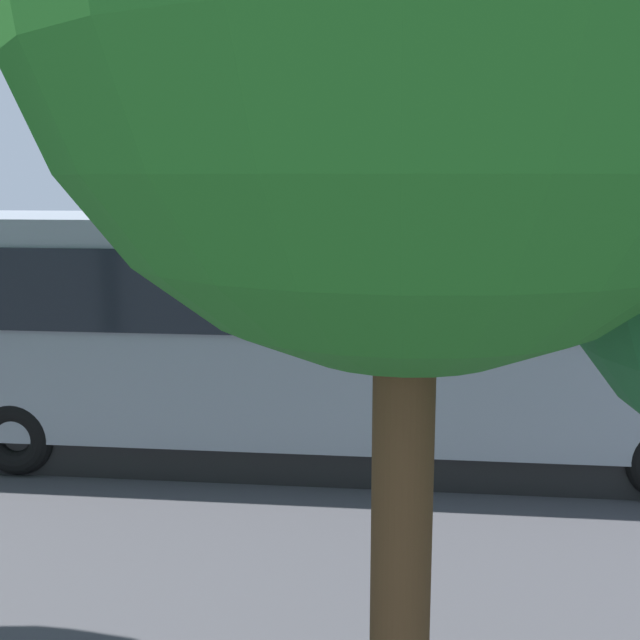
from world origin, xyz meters
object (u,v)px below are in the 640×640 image
Objects in this scene: spectator_far_left at (525,341)px; spectator_left at (444,341)px; traffic_cone at (322,343)px; spectator_centre at (366,343)px; parked_motorcycle_silver at (289,380)px; tour_bus at (336,337)px; stunt_motorcycle at (220,326)px; spectator_far_right at (224,336)px; spectator_right at (305,333)px.

spectator_left is at bearing -2.20° from spectator_far_left.
spectator_far_left is 4.94m from traffic_cone.
spectator_centre is 3.59m from traffic_cone.
spectator_left is 2.69m from parked_motorcycle_silver.
tour_bus is 6.86m from stunt_motorcycle.
parked_motorcycle_silver is 3.26× the size of traffic_cone.
stunt_motorcycle is (0.90, -3.30, -0.46)m from spectator_far_right.
tour_bus reaches higher than spectator_far_left.
spectator_centre is 0.97× the size of spectator_far_right.
spectator_far_left is at bearing -169.45° from parked_motorcycle_silver.
spectator_far_left is at bearing 151.87° from stunt_motorcycle.
spectator_right is 2.87× the size of traffic_cone.
tour_bus is 6.37× the size of spectator_far_right.
spectator_left is at bearing 128.14° from traffic_cone.
spectator_right is 3.67m from stunt_motorcycle.
tour_bus is 6.29× the size of spectator_far_left.
spectator_far_left reaches higher than spectator_right.
parked_motorcycle_silver is (2.52, 0.76, -0.56)m from spectator_left.
spectator_right is at bearing -4.56° from spectator_far_left.
spectator_left reaches higher than traffic_cone.
spectator_far_left is at bearing 177.80° from spectator_left.
spectator_far_left reaches higher than spectator_far_right.
spectator_far_left is 0.88× the size of parked_motorcycle_silver.
stunt_motorcycle is at bearing -74.73° from spectator_far_right.
stunt_motorcycle is (5.93, -3.17, -0.47)m from spectator_far_left.
spectator_left is 0.96× the size of spectator_right.
tour_bus is 4.07m from spectator_far_left.
spectator_far_left is 1.01× the size of spectator_far_right.
spectator_right is 2.95m from traffic_cone.
spectator_right is at bearing -96.96° from parked_motorcycle_silver.
spectator_right is at bearing 90.63° from traffic_cone.
spectator_left is at bearing 146.00° from stunt_motorcycle.
spectator_centre is at bearing 178.65° from spectator_far_right.
traffic_cone is at bearing -40.09° from spectator_far_left.
spectator_left is 0.85× the size of parked_motorcycle_silver.
stunt_motorcycle is 2.22m from traffic_cone.
tour_bus is at bearing 114.58° from parked_motorcycle_silver.
spectator_far_right is at bearing 1.48° from spectator_far_left.
parked_motorcycle_silver reaches higher than traffic_cone.
spectator_far_left reaches higher than spectator_centre.
tour_bus reaches higher than stunt_motorcycle.
tour_bus is 6.53× the size of spectator_left.
tour_bus is 18.06× the size of traffic_cone.
parked_motorcycle_silver is 1.08× the size of stunt_motorcycle.
stunt_motorcycle is (3.10, -6.04, -1.03)m from tour_bus.
spectator_left is at bearing -177.23° from spectator_far_right.
spectator_left reaches higher than parked_motorcycle_silver.
spectator_centre is at bearing 4.12° from spectator_far_left.
spectator_far_left is 2.87× the size of traffic_cone.
spectator_right is 0.88× the size of parked_motorcycle_silver.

